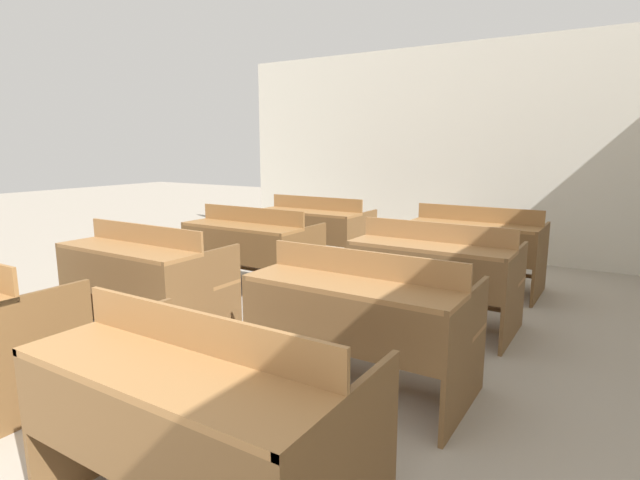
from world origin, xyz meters
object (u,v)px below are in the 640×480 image
bench_third_right (434,271)px  bench_third_left (251,246)px  bench_second_right (361,316)px  bench_back_left (315,229)px  bench_second_left (145,274)px  bench_back_right (476,245)px  bench_front_right (199,412)px

bench_third_right → bench_third_left: bearing=-179.9°
bench_second_right → bench_back_left: 3.26m
bench_second_left → bench_back_right: bearing=53.4°
bench_second_right → bench_back_left: size_ratio=1.00×
bench_second_left → bench_third_right: 2.37m
bench_second_right → bench_third_right: size_ratio=1.00×
bench_front_right → bench_third_left: size_ratio=1.00×
bench_second_right → bench_third_right: same height
bench_back_right → bench_front_right: bearing=-90.2°
bench_second_right → bench_second_left: bearing=-179.4°
bench_third_right → bench_back_left: 2.35m
bench_second_right → bench_third_left: bearing=146.1°
bench_third_left → bench_back_left: size_ratio=1.00×
bench_back_left → bench_back_right: (1.98, 0.02, 0.00)m
bench_back_right → bench_back_left: bearing=-179.3°
bench_second_left → bench_second_right: same height
bench_second_right → bench_back_left: bearing=127.5°
bench_second_left → bench_second_right: bearing=0.6°
bench_third_left → bench_back_right: size_ratio=1.00×
bench_back_left → bench_third_right: bearing=-32.7°
bench_third_left → bench_second_right: bearing=-33.9°
bench_second_left → bench_third_left: (0.01, 1.33, 0.00)m
bench_front_right → bench_third_left: (-1.93, 2.64, 0.00)m
bench_front_right → bench_second_left: bearing=146.0°
bench_front_right → bench_back_left: size_ratio=1.00×
bench_front_right → bench_second_right: bearing=89.2°
bench_front_right → bench_second_right: 1.33m
bench_back_left → bench_front_right: bearing=-63.4°
bench_second_right → bench_third_right: 1.32m
bench_front_right → bench_third_right: 2.65m
bench_back_left → bench_back_right: size_ratio=1.00×
bench_back_left → bench_back_right: bearing=0.7°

